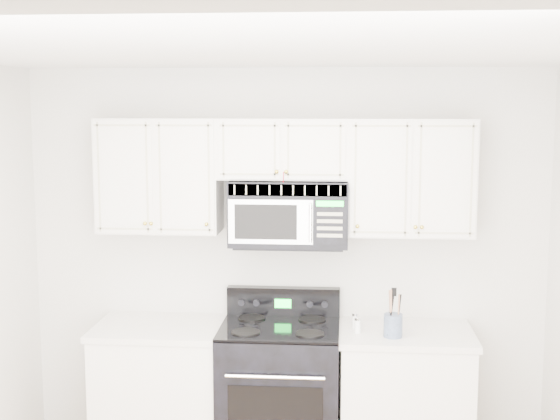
# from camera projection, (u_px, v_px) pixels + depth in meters

# --- Properties ---
(room) EXTENTS (3.51, 3.51, 2.61)m
(room) POSITION_uv_depth(u_px,v_px,m) (256.00, 337.00, 3.59)
(room) COLOR brown
(room) RESTS_ON ground
(base_cabinet_left) EXTENTS (0.86, 0.65, 0.92)m
(base_cabinet_left) POSITION_uv_depth(u_px,v_px,m) (162.00, 396.00, 5.20)
(base_cabinet_left) COLOR silver
(base_cabinet_left) RESTS_ON ground
(base_cabinet_right) EXTENTS (0.86, 0.65, 0.92)m
(base_cabinet_right) POSITION_uv_depth(u_px,v_px,m) (404.00, 404.00, 5.06)
(base_cabinet_right) COLOR silver
(base_cabinet_right) RESTS_ON ground
(range) EXTENTS (0.77, 0.70, 1.12)m
(range) POSITION_uv_depth(u_px,v_px,m) (280.00, 392.00, 5.11)
(range) COLOR black
(range) RESTS_ON ground
(upper_cabinets) EXTENTS (2.44, 0.37, 0.75)m
(upper_cabinets) POSITION_uv_depth(u_px,v_px,m) (284.00, 170.00, 5.07)
(upper_cabinets) COLOR silver
(upper_cabinets) RESTS_ON ground
(microwave) EXTENTS (0.77, 0.43, 0.42)m
(microwave) POSITION_uv_depth(u_px,v_px,m) (289.00, 212.00, 5.07)
(microwave) COLOR black
(microwave) RESTS_ON ground
(utensil_crock) EXTENTS (0.12, 0.12, 0.31)m
(utensil_crock) POSITION_uv_depth(u_px,v_px,m) (393.00, 324.00, 4.85)
(utensil_crock) COLOR slate
(utensil_crock) RESTS_ON base_cabinet_right
(shaker_salt) EXTENTS (0.04, 0.04, 0.10)m
(shaker_salt) POSITION_uv_depth(u_px,v_px,m) (355.00, 321.00, 5.04)
(shaker_salt) COLOR white
(shaker_salt) RESTS_ON base_cabinet_right
(shaker_pepper) EXTENTS (0.04, 0.04, 0.10)m
(shaker_pepper) POSITION_uv_depth(u_px,v_px,m) (358.00, 325.00, 4.94)
(shaker_pepper) COLOR white
(shaker_pepper) RESTS_ON base_cabinet_right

